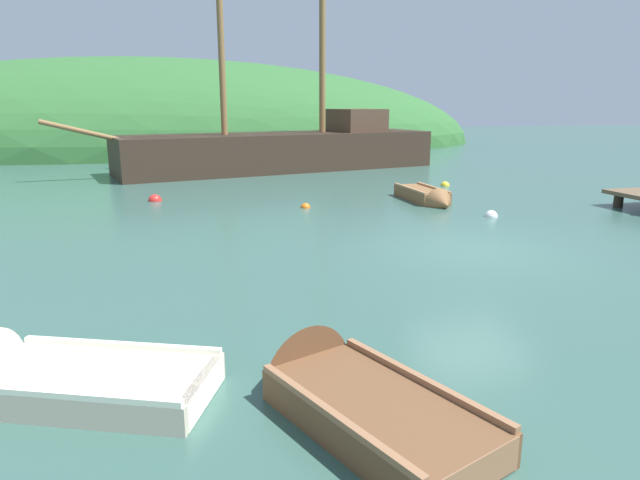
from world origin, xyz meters
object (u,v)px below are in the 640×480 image
(rowboat_center, at_px, (48,384))
(rowboat_far, at_px, (345,397))
(buoy_red, at_px, (155,201))
(buoy_white, at_px, (491,217))
(sailing_ship, at_px, (283,157))
(rowboat_portside, at_px, (427,198))
(buoy_yellow, at_px, (445,186))
(buoy_orange, at_px, (305,208))

(rowboat_center, bearing_deg, rowboat_far, -177.32)
(buoy_red, xyz_separation_m, buoy_white, (9.17, -5.26, 0.00))
(sailing_ship, xyz_separation_m, buoy_white, (3.28, -12.82, -0.63))
(rowboat_portside, xyz_separation_m, buoy_white, (0.69, -2.67, -0.13))
(buoy_yellow, height_order, buoy_orange, buoy_yellow)
(sailing_ship, xyz_separation_m, rowboat_center, (-6.90, -20.27, -0.53))
(buoy_red, bearing_deg, buoy_yellow, 3.07)
(buoy_yellow, relative_size, buoy_orange, 1.18)
(rowboat_far, xyz_separation_m, buoy_yellow, (8.76, 14.46, -0.12))
(rowboat_center, bearing_deg, buoy_yellow, -107.97)
(sailing_ship, relative_size, buoy_orange, 60.39)
(rowboat_far, bearing_deg, rowboat_center, 48.30)
(rowboat_portside, bearing_deg, sailing_ship, -165.47)
(rowboat_portside, distance_m, buoy_yellow, 3.93)
(buoy_yellow, xyz_separation_m, buoy_orange, (-6.35, -3.10, 0.00))
(buoy_orange, bearing_deg, buoy_red, 150.50)
(rowboat_far, xyz_separation_m, buoy_white, (7.13, 8.62, -0.12))
(buoy_red, xyz_separation_m, buoy_yellow, (10.81, 0.58, 0.00))
(rowboat_portside, bearing_deg, buoy_white, 14.69)
(rowboat_portside, height_order, buoy_white, rowboat_portside)
(rowboat_center, bearing_deg, buoy_red, -70.87)
(rowboat_center, xyz_separation_m, rowboat_far, (3.05, -1.17, 0.02))
(sailing_ship, relative_size, rowboat_portside, 5.83)
(sailing_ship, bearing_deg, buoy_white, 92.20)
(buoy_yellow, bearing_deg, rowboat_center, -131.63)
(sailing_ship, distance_m, buoy_red, 9.60)
(rowboat_center, xyz_separation_m, buoy_white, (10.18, 7.45, -0.10))
(buoy_yellow, xyz_separation_m, buoy_white, (-1.63, -5.84, 0.00))
(rowboat_portside, xyz_separation_m, buoy_red, (-8.48, 2.59, -0.13))
(rowboat_center, distance_m, rowboat_far, 3.27)
(buoy_orange, bearing_deg, buoy_yellow, 26.02)
(rowboat_portside, bearing_deg, rowboat_far, -29.47)
(sailing_ship, height_order, buoy_white, sailing_ship)
(buoy_orange, bearing_deg, rowboat_far, -101.98)
(rowboat_portside, height_order, rowboat_center, rowboat_center)
(sailing_ship, xyz_separation_m, buoy_yellow, (4.92, -6.98, -0.63))
(rowboat_far, relative_size, buoy_yellow, 9.15)
(rowboat_portside, xyz_separation_m, buoy_yellow, (2.32, 3.17, -0.13))
(rowboat_far, bearing_deg, buoy_yellow, -51.93)
(rowboat_center, xyz_separation_m, buoy_orange, (5.46, 10.19, -0.10))
(rowboat_portside, distance_m, buoy_white, 2.76)
(rowboat_portside, bearing_deg, buoy_yellow, 143.95)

